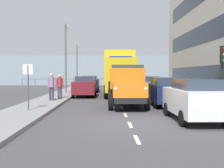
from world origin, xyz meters
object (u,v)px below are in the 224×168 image
(car_maroon_oppositeside_0, at_px, (85,86))
(lamp_post_promenade, at_px, (66,52))
(truck_vintage_orange, at_px, (127,87))
(lorry_cargo_yellow, at_px, (119,72))
(car_black_oppositeside_1, at_px, (90,83))
(traffic_light_near, at_px, (223,63))
(lamp_post_far, at_px, (77,61))
(street_sign, at_px, (28,79))
(pedestrian_by_lamp, at_px, (60,84))
(car_white_kerbside_near, at_px, (194,99))
(pedestrian_strolling, at_px, (52,84))
(car_navy_kerbside_1, at_px, (165,91))
(car_grey_kerbside_2, at_px, (149,86))

(car_maroon_oppositeside_0, xyz_separation_m, lamp_post_promenade, (2.04, -3.10, 3.13))
(truck_vintage_orange, xyz_separation_m, lorry_cargo_yellow, (0.09, -8.04, 0.90))
(car_black_oppositeside_1, xyz_separation_m, traffic_light_near, (-7.78, 15.31, 1.58))
(lorry_cargo_yellow, relative_size, lamp_post_far, 1.42)
(lorry_cargo_yellow, height_order, street_sign, lorry_cargo_yellow)
(pedestrian_by_lamp, xyz_separation_m, traffic_light_near, (-9.36, 5.91, 1.29))
(car_white_kerbside_near, distance_m, pedestrian_strolling, 10.14)
(truck_vintage_orange, xyz_separation_m, car_navy_kerbside_1, (-2.40, -0.74, -0.28))
(pedestrian_by_lamp, bearing_deg, street_sign, 85.94)
(car_maroon_oppositeside_0, distance_m, lamp_post_promenade, 4.85)
(car_black_oppositeside_1, bearing_deg, car_maroon_oppositeside_0, 90.00)
(car_navy_kerbside_1, height_order, lamp_post_far, lamp_post_far)
(lorry_cargo_yellow, relative_size, car_black_oppositeside_1, 1.82)
(truck_vintage_orange, height_order, traffic_light_near, traffic_light_near)
(car_navy_kerbside_1, bearing_deg, car_maroon_oppositeside_0, -49.90)
(pedestrian_by_lamp, relative_size, street_sign, 0.78)
(truck_vintage_orange, relative_size, street_sign, 2.51)
(car_white_kerbside_near, distance_m, lamp_post_promenade, 16.82)
(car_black_oppositeside_1, bearing_deg, traffic_light_near, 116.94)
(pedestrian_strolling, distance_m, traffic_light_near, 10.65)
(car_maroon_oppositeside_0, bearing_deg, lamp_post_promenade, -56.66)
(lorry_cargo_yellow, distance_m, lamp_post_promenade, 5.75)
(pedestrian_strolling, relative_size, street_sign, 0.81)
(car_white_kerbside_near, height_order, car_navy_kerbside_1, same)
(car_black_oppositeside_1, relative_size, lamp_post_promenade, 0.69)
(car_navy_kerbside_1, height_order, pedestrian_strolling, pedestrian_strolling)
(lorry_cargo_yellow, xyz_separation_m, lamp_post_far, (5.06, -13.11, 1.57))
(traffic_light_near, relative_size, street_sign, 1.42)
(car_navy_kerbside_1, distance_m, car_black_oppositeside_1, 13.86)
(truck_vintage_orange, xyz_separation_m, pedestrian_by_lamp, (4.58, -4.11, 0.00))
(car_grey_kerbside_2, bearing_deg, car_navy_kerbside_1, 90.00)
(truck_vintage_orange, relative_size, lorry_cargo_yellow, 0.69)
(lorry_cargo_yellow, xyz_separation_m, car_white_kerbside_near, (-2.49, 12.56, -1.18))
(car_maroon_oppositeside_0, height_order, lamp_post_promenade, lamp_post_promenade)
(lamp_post_promenade, xyz_separation_m, street_sign, (-0.00, 12.47, -2.34))
(car_grey_kerbside_2, bearing_deg, pedestrian_by_lamp, 23.08)
(lamp_post_far, bearing_deg, car_black_oppositeside_1, 105.76)
(car_navy_kerbside_1, bearing_deg, car_grey_kerbside_2, -90.00)
(pedestrian_by_lamp, height_order, lamp_post_far, lamp_post_far)
(car_navy_kerbside_1, bearing_deg, car_black_oppositeside_1, -67.10)
(car_black_oppositeside_1, relative_size, street_sign, 2.00)
(lorry_cargo_yellow, relative_size, pedestrian_strolling, 4.52)
(lorry_cargo_yellow, bearing_deg, traffic_light_near, 116.38)
(car_white_kerbside_near, distance_m, street_sign, 7.81)
(car_maroon_oppositeside_0, xyz_separation_m, lamp_post_far, (2.16, -14.00, 2.75))
(lorry_cargo_yellow, height_order, pedestrian_by_lamp, lorry_cargo_yellow)
(car_white_kerbside_near, distance_m, lamp_post_far, 26.90)
(pedestrian_strolling, bearing_deg, traffic_light_near, 155.74)
(car_grey_kerbside_2, distance_m, lamp_post_promenade, 8.66)
(truck_vintage_orange, bearing_deg, pedestrian_strolling, -27.69)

